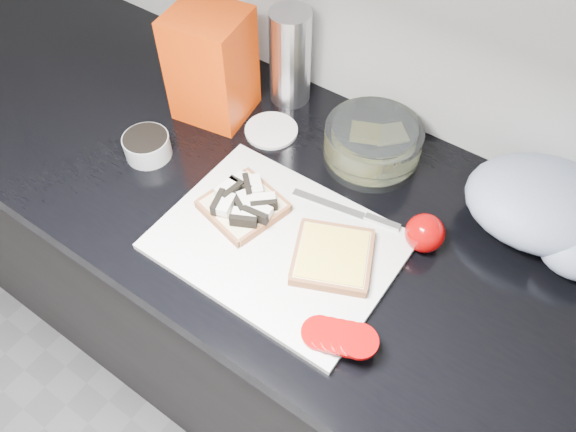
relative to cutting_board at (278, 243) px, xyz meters
The scene contains 14 objects.
base_cabinet 0.49m from the cutting_board, 79.43° to the left, with size 3.50×0.60×0.86m, color black.
countertop 0.11m from the cutting_board, 79.43° to the left, with size 3.50×0.64×0.04m, color black.
cutting_board is the anchor object (origin of this frame).
bread_left 0.10m from the cutting_board, 165.86° to the left, with size 0.16×0.16×0.04m.
bread_right 0.10m from the cutting_board, 11.91° to the left, with size 0.18×0.18×0.02m.
tomato_slices 0.21m from the cutting_board, 28.26° to the right, with size 0.13×0.09×0.02m.
knife 0.15m from the cutting_board, 56.32° to the left, with size 0.20×0.05×0.01m.
seed_tub 0.34m from the cutting_board, behind, with size 0.09×0.09×0.05m.
tub_lid 0.29m from the cutting_board, 128.44° to the left, with size 0.11×0.11×0.01m, color white.
glass_bowl 0.28m from the cutting_board, 84.57° to the left, with size 0.19×0.19×0.08m.
bread_bag 0.39m from the cutting_board, 145.65° to the left, with size 0.14×0.13×0.22m, color red.
steel_canister 0.41m from the cutting_board, 121.89° to the left, with size 0.09×0.09×0.20m, color silver.
grocery_bag 0.46m from the cutting_board, 39.12° to the left, with size 0.32×0.29×0.12m.
whole_tomatoes 0.25m from the cutting_board, 35.09° to the left, with size 0.07×0.07×0.07m.
Camera 1 is at (0.32, 0.64, 1.70)m, focal length 35.00 mm.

